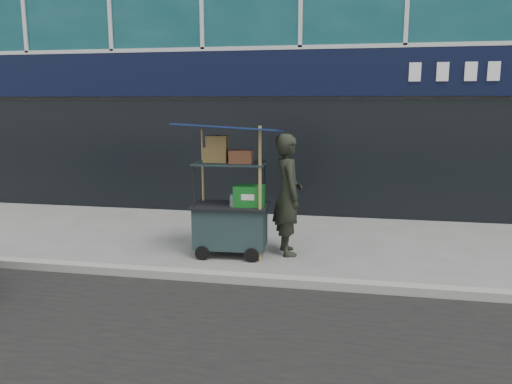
# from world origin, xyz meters

# --- Properties ---
(ground) EXTENTS (80.00, 80.00, 0.00)m
(ground) POSITION_xyz_m (0.00, 0.00, 0.00)
(ground) COLOR slate
(ground) RESTS_ON ground
(curb) EXTENTS (80.00, 0.18, 0.12)m
(curb) POSITION_xyz_m (0.00, -0.20, 0.06)
(curb) COLOR gray
(curb) RESTS_ON ground
(vendor_cart) EXTENTS (1.57, 1.14, 2.06)m
(vendor_cart) POSITION_xyz_m (-0.72, 0.97, 0.72)
(vendor_cart) COLOR #192A2B
(vendor_cart) RESTS_ON ground
(vendor_man) EXTENTS (0.65, 0.79, 1.87)m
(vendor_man) POSITION_xyz_m (0.12, 1.22, 0.94)
(vendor_man) COLOR black
(vendor_man) RESTS_ON ground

